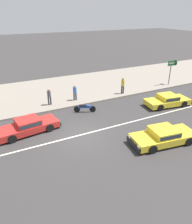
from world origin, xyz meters
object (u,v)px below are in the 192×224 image
object	(u,v)px
sedan_yellow_1	(167,100)
pedestrian_near_clock	(123,84)
pedestrian_mid_kerb	(49,96)
arrow_signboard	(175,64)
motorcycle_0	(85,108)
sedan_red_5	(28,126)
sedan_yellow_0	(163,136)
pedestrian_far_end	(75,91)

from	to	relation	value
sedan_yellow_1	pedestrian_near_clock	bearing A→B (deg)	116.42
pedestrian_near_clock	pedestrian_mid_kerb	distance (m)	7.75
arrow_signboard	pedestrian_mid_kerb	size ratio (longest dim) A/B	1.83
arrow_signboard	sedan_yellow_1	bearing A→B (deg)	-138.40
motorcycle_0	pedestrian_near_clock	size ratio (longest dim) A/B	1.04
sedan_red_5	pedestrian_near_clock	xyz separation A→B (m)	(10.51, 3.46, 0.62)
motorcycle_0	sedan_yellow_0	bearing A→B (deg)	-69.22
motorcycle_0	sedan_red_5	bearing A→B (deg)	-165.72
sedan_red_5	motorcycle_0	bearing A→B (deg)	14.28
sedan_yellow_1	pedestrian_far_end	xyz separation A→B (m)	(-7.34, 4.90, 0.51)
sedan_red_5	pedestrian_near_clock	size ratio (longest dim) A/B	2.71
sedan_yellow_1	pedestrian_far_end	world-z (taller)	pedestrian_far_end
sedan_yellow_0	pedestrian_near_clock	size ratio (longest dim) A/B	2.77
arrow_signboard	motorcycle_0	bearing A→B (deg)	-169.83
motorcycle_0	pedestrian_mid_kerb	distance (m)	3.65
sedan_red_5	pedestrian_far_end	xyz separation A→B (m)	(5.33, 4.01, 0.51)
arrow_signboard	pedestrian_near_clock	distance (m)	7.31
sedan_red_5	pedestrian_far_end	world-z (taller)	pedestrian_far_end
motorcycle_0	pedestrian_far_end	distance (m)	2.77
sedan_yellow_0	pedestrian_near_clock	distance (m)	9.48
pedestrian_near_clock	pedestrian_mid_kerb	bearing A→B (deg)	175.91
pedestrian_mid_kerb	sedan_yellow_1	bearing A→B (deg)	-26.37
sedan_yellow_1	pedestrian_near_clock	world-z (taller)	pedestrian_near_clock
sedan_yellow_1	pedestrian_near_clock	size ratio (longest dim) A/B	2.59
sedan_yellow_0	pedestrian_far_end	world-z (taller)	pedestrian_far_end
sedan_yellow_0	sedan_yellow_1	distance (m)	6.79
sedan_red_5	sedan_yellow_0	bearing A→B (deg)	-35.73
sedan_red_5	pedestrian_near_clock	bearing A→B (deg)	18.19
pedestrian_mid_kerb	pedestrian_far_end	distance (m)	2.55
pedestrian_near_clock	motorcycle_0	bearing A→B (deg)	-158.19
pedestrian_mid_kerb	pedestrian_far_end	size ratio (longest dim) A/B	1.01
sedan_yellow_0	sedan_red_5	xyz separation A→B (m)	(-7.79, 5.60, -0.00)
sedan_red_5	motorcycle_0	xyz separation A→B (m)	(5.16, 1.31, -0.11)
sedan_yellow_1	sedan_red_5	distance (m)	12.71
arrow_signboard	pedestrian_near_clock	bearing A→B (deg)	-179.16
sedan_yellow_0	motorcycle_0	xyz separation A→B (m)	(-2.62, 6.91, -0.11)
pedestrian_near_clock	pedestrian_mid_kerb	world-z (taller)	pedestrian_near_clock
sedan_yellow_0	sedan_red_5	world-z (taller)	same
sedan_yellow_1	pedestrian_mid_kerb	size ratio (longest dim) A/B	2.84
sedan_red_5	motorcycle_0	world-z (taller)	sedan_red_5
sedan_yellow_1	pedestrian_mid_kerb	bearing A→B (deg)	153.63
sedan_red_5	arrow_signboard	distance (m)	18.16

